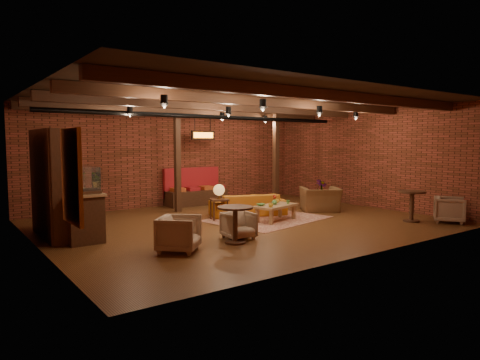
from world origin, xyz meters
TOP-DOWN VIEW (x-y plane):
  - floor at (0.00, 0.00)m, footprint 10.00×10.00m
  - ceiling at (0.00, 0.00)m, footprint 10.00×8.00m
  - wall_back at (0.00, 4.00)m, footprint 10.00×0.02m
  - wall_front at (0.00, -4.00)m, footprint 10.00×0.02m
  - wall_left at (-5.00, 0.00)m, footprint 0.02×8.00m
  - wall_right at (5.00, 0.00)m, footprint 0.02×8.00m
  - ceiling_beams at (0.00, 0.00)m, footprint 9.80×6.40m
  - ceiling_pipe at (0.00, 1.60)m, footprint 9.60×0.12m
  - post_left at (-0.60, 2.60)m, footprint 0.16×0.16m
  - post_right at (2.80, 2.00)m, footprint 0.16×0.16m
  - service_counter at (-4.10, 1.00)m, footprint 0.80×2.50m
  - plant_counter at (-4.00, 1.20)m, footprint 0.35×0.39m
  - shelving_hutch at (-4.50, 1.10)m, footprint 0.52×2.00m
  - chalkboard_menu at (-4.93, -2.30)m, footprint 0.08×0.96m
  - banquette at (0.60, 3.55)m, footprint 2.10×0.70m
  - service_sign at (0.60, 3.10)m, footprint 0.86×0.06m
  - ceiling_spotlights at (0.00, 0.00)m, footprint 6.40×4.40m
  - rug at (0.82, 0.03)m, footprint 3.49×2.93m
  - sofa at (0.74, 0.83)m, footprint 2.32×1.48m
  - coffee_table at (0.81, -0.31)m, footprint 1.40×0.94m
  - side_table_lamp at (-0.33, 0.71)m, footprint 0.59×0.59m
  - round_table_left at (-1.54, -1.77)m, footprint 0.75×0.75m
  - armchair_a at (-2.82, -1.69)m, footprint 1.02×1.02m
  - armchair_b at (-1.24, -1.48)m, footprint 0.69×0.66m
  - armchair_right at (3.00, 0.12)m, footprint 1.34×1.21m
  - side_table_book at (3.28, 0.36)m, footprint 0.47×0.47m
  - round_table_right at (3.70, -2.52)m, footprint 0.71×0.71m
  - armchair_far at (4.40, -3.18)m, footprint 0.98×0.96m
  - plant_tall at (4.40, 1.42)m, footprint 1.46×1.46m

SIDE VIEW (x-z plane):
  - floor at x=0.00m, z-range 0.00..0.00m
  - rug at x=0.82m, z-range 0.00..0.01m
  - sofa at x=0.74m, z-range 0.00..0.63m
  - armchair_b at x=-1.24m, z-range 0.00..0.65m
  - armchair_far at x=4.40m, z-range 0.00..0.75m
  - armchair_a at x=-2.82m, z-range 0.00..0.77m
  - coffee_table at x=0.81m, z-range 0.05..0.74m
  - side_table_book at x=3.28m, z-range 0.19..0.70m
  - armchair_right at x=3.00m, z-range 0.00..0.98m
  - banquette at x=0.60m, z-range 0.00..1.00m
  - round_table_left at x=-1.54m, z-range 0.14..0.92m
  - round_table_right at x=3.70m, z-range 0.14..0.97m
  - side_table_lamp at x=-0.33m, z-range 0.26..1.24m
  - service_counter at x=-4.10m, z-range 0.00..1.60m
  - shelving_hutch at x=-4.50m, z-range 0.00..2.40m
  - plant_tall at x=4.40m, z-range 0.00..2.44m
  - plant_counter at x=-4.00m, z-range 1.07..1.37m
  - wall_back at x=0.00m, z-range 0.00..3.20m
  - wall_front at x=0.00m, z-range 0.00..3.20m
  - wall_left at x=-5.00m, z-range 0.00..3.20m
  - wall_right at x=5.00m, z-range 0.00..3.20m
  - post_left at x=-0.60m, z-range 0.00..3.20m
  - post_right at x=2.80m, z-range 0.00..3.20m
  - chalkboard_menu at x=-4.93m, z-range 0.87..2.33m
  - service_sign at x=0.60m, z-range 2.20..2.50m
  - ceiling_pipe at x=0.00m, z-range 2.79..2.91m
  - ceiling_spotlights at x=0.00m, z-range 2.72..3.00m
  - ceiling_beams at x=0.00m, z-range 2.97..3.19m
  - ceiling at x=0.00m, z-range 3.19..3.21m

